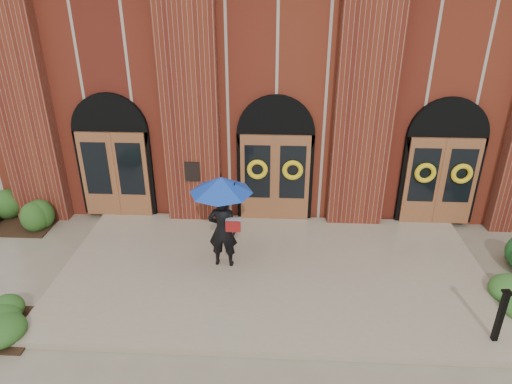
{
  "coord_description": "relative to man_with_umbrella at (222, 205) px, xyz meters",
  "views": [
    {
      "loc": [
        0.09,
        -8.85,
        6.48
      ],
      "look_at": [
        -0.43,
        1.0,
        1.78
      ],
      "focal_mm": 32.0,
      "sensor_mm": 36.0,
      "label": 1
    }
  ],
  "objects": [
    {
      "name": "ground",
      "position": [
        1.17,
        -0.34,
        -1.75
      ],
      "size": [
        90.0,
        90.0,
        0.0
      ],
      "primitive_type": "plane",
      "color": "gray",
      "rests_on": "ground"
    },
    {
      "name": "hedge_front_right",
      "position": [
        6.27,
        -0.96,
        -1.5
      ],
      "size": [
        1.42,
        1.22,
        0.5
      ],
      "primitive_type": "ellipsoid",
      "color": "#306022",
      "rests_on": "ground"
    },
    {
      "name": "church_building",
      "position": [
        1.17,
        8.45,
        1.75
      ],
      "size": [
        16.2,
        12.53,
        7.0
      ],
      "color": "maroon",
      "rests_on": "ground"
    },
    {
      "name": "man_with_umbrella",
      "position": [
        0.0,
        0.0,
        0.0
      ],
      "size": [
        1.5,
        1.5,
        2.29
      ],
      "rotation": [
        0.0,
        0.0,
        3.1
      ],
      "color": "black",
      "rests_on": "landing"
    },
    {
      "name": "landing",
      "position": [
        1.17,
        -0.19,
        -1.68
      ],
      "size": [
        10.0,
        5.3,
        0.15
      ],
      "primitive_type": "cube",
      "color": "gray",
      "rests_on": "ground"
    },
    {
      "name": "metal_post",
      "position": [
        5.47,
        -2.27,
        -1.0
      ],
      "size": [
        0.17,
        0.17,
        1.14
      ],
      "rotation": [
        0.0,
        0.0,
        0.11
      ],
      "color": "black",
      "rests_on": "landing"
    }
  ]
}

